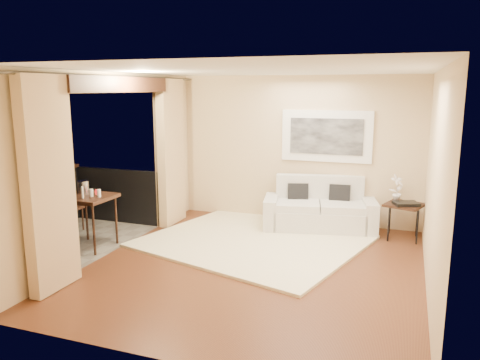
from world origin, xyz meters
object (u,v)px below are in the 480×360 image
at_px(orchid, 397,188).
at_px(bistro_table, 89,201).
at_px(sofa, 319,211).
at_px(balcony_chair_far, 64,204).
at_px(side_table, 404,207).
at_px(ice_bucket, 83,187).
at_px(balcony_chair_near, 57,211).

xyz_separation_m(orchid, bistro_table, (-4.49, -2.21, -0.08)).
height_order(sofa, orchid, orchid).
bearing_deg(balcony_chair_far, sofa, -158.62).
relative_size(sofa, orchid, 4.48).
bearing_deg(side_table, bistro_table, -155.55).
bearing_deg(balcony_chair_far, bistro_table, 150.57).
relative_size(sofa, balcony_chair_far, 2.25).
bearing_deg(bistro_table, sofa, 34.28).
relative_size(sofa, ice_bucket, 10.28).
bearing_deg(ice_bucket, sofa, 31.22).
relative_size(bistro_table, balcony_chair_far, 0.91).
distance_m(side_table, bistro_table, 5.08).
relative_size(side_table, balcony_chair_far, 0.76).
height_order(side_table, ice_bucket, ice_bucket).
relative_size(balcony_chair_far, balcony_chair_near, 0.95).
distance_m(side_table, balcony_chair_near, 5.62).
distance_m(balcony_chair_near, ice_bucket, 0.57).
distance_m(sofa, orchid, 1.37).
bearing_deg(ice_bucket, side_table, 22.29).
bearing_deg(balcony_chair_far, ice_bucket, 152.88).
bearing_deg(ice_bucket, orchid, 23.98).
height_order(bistro_table, balcony_chair_near, balcony_chair_near).
xyz_separation_m(bistro_table, balcony_chair_far, (-0.86, 0.45, -0.22)).
xyz_separation_m(side_table, balcony_chair_far, (-5.48, -1.65, -0.01)).
bearing_deg(ice_bucket, balcony_chair_near, -151.30).
bearing_deg(sofa, balcony_chair_far, -168.90).
xyz_separation_m(side_table, balcony_chair_near, (-5.18, -2.18, 0.02)).
xyz_separation_m(sofa, bistro_table, (-3.21, -2.19, 0.42)).
xyz_separation_m(sofa, balcony_chair_near, (-3.77, -2.26, 0.23)).
bearing_deg(orchid, bistro_table, -153.79).
bearing_deg(bistro_table, ice_bucket, 144.65).
xyz_separation_m(sofa, balcony_chair_far, (-4.07, -1.74, 0.20)).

